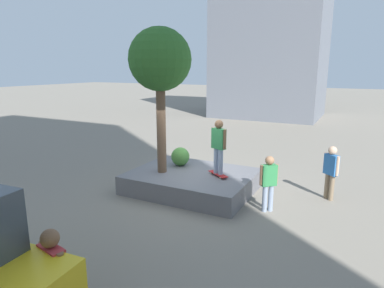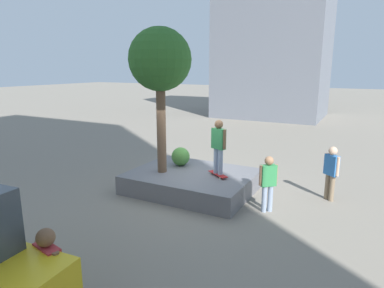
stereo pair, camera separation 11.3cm
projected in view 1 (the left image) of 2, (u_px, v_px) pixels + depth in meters
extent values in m
plane|color=gray|center=(196.00, 191.00, 10.40)|extent=(120.00, 120.00, 0.00)
cube|color=slate|center=(192.00, 181.00, 10.43)|extent=(3.67, 2.85, 0.57)
cylinder|color=brown|center=(161.00, 126.00, 10.11)|extent=(0.28, 0.28, 2.89)
sphere|color=#2D6628|center=(160.00, 59.00, 9.68)|extent=(1.84, 1.84, 1.84)
sphere|color=#4C8C3D|center=(180.00, 156.00, 11.05)|extent=(0.60, 0.60, 0.60)
cube|color=#A51E1E|center=(218.00, 174.00, 10.01)|extent=(0.78, 0.63, 0.02)
sphere|color=beige|center=(211.00, 173.00, 10.20)|extent=(0.06, 0.06, 0.06)
sphere|color=beige|center=(216.00, 172.00, 10.28)|extent=(0.06, 0.06, 0.06)
sphere|color=beige|center=(220.00, 178.00, 9.76)|extent=(0.06, 0.06, 0.06)
sphere|color=beige|center=(225.00, 177.00, 9.84)|extent=(0.06, 0.06, 0.06)
cylinder|color=#8C9EB7|center=(221.00, 162.00, 9.86)|extent=(0.14, 0.14, 0.77)
cylinder|color=#8C9EB7|center=(216.00, 161.00, 9.99)|extent=(0.14, 0.14, 0.77)
cube|color=#338C4C|center=(219.00, 139.00, 9.77)|extent=(0.47, 0.32, 0.60)
cylinder|color=brown|center=(225.00, 139.00, 9.60)|extent=(0.09, 0.09, 0.57)
cylinder|color=brown|center=(213.00, 137.00, 9.93)|extent=(0.09, 0.09, 0.57)
sphere|color=brown|center=(219.00, 124.00, 9.68)|extent=(0.25, 0.25, 0.25)
cylinder|color=#8C9EB7|center=(271.00, 198.00, 8.88)|extent=(0.13, 0.13, 0.72)
cylinder|color=#8C9EB7|center=(265.00, 199.00, 8.84)|extent=(0.13, 0.13, 0.72)
cube|color=#338C4C|center=(269.00, 175.00, 8.72)|extent=(0.42, 0.40, 0.56)
cylinder|color=#9E7251|center=(276.00, 174.00, 8.76)|extent=(0.09, 0.09, 0.53)
cylinder|color=#9E7251|center=(261.00, 175.00, 8.66)|extent=(0.09, 0.09, 0.53)
sphere|color=#9E7251|center=(270.00, 160.00, 8.63)|extent=(0.23, 0.23, 0.23)
cylinder|color=#847056|center=(332.00, 188.00, 9.59)|extent=(0.14, 0.14, 0.75)
cylinder|color=#847056|center=(327.00, 186.00, 9.75)|extent=(0.14, 0.14, 0.75)
cube|color=#2D6BB2|center=(331.00, 165.00, 9.52)|extent=(0.44, 0.41, 0.58)
cylinder|color=#D8AD8C|center=(337.00, 166.00, 9.32)|extent=(0.09, 0.09, 0.55)
cylinder|color=#D8AD8C|center=(326.00, 162.00, 9.71)|extent=(0.09, 0.09, 0.55)
sphere|color=#D8AD8C|center=(333.00, 151.00, 9.43)|extent=(0.24, 0.24, 0.24)
cube|color=#B23338|center=(53.00, 267.00, 4.54)|extent=(0.47, 0.27, 0.61)
cylinder|color=brown|center=(62.00, 273.00, 4.40)|extent=(0.09, 0.09, 0.58)
cylinder|color=brown|center=(44.00, 260.00, 4.68)|extent=(0.09, 0.09, 0.58)
sphere|color=brown|center=(50.00, 238.00, 4.45)|extent=(0.25, 0.25, 0.25)
cube|color=slate|center=(272.00, 21.00, 25.17)|extent=(7.80, 6.52, 14.29)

